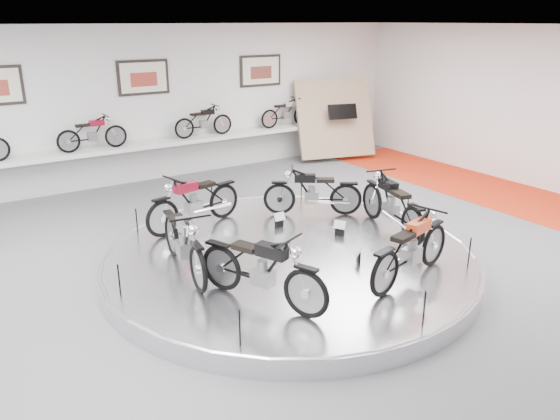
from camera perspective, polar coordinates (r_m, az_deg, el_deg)
floor at (r=9.36m, az=2.05°, el=-6.68°), size 16.00×16.00×0.00m
ceiling at (r=8.41m, az=2.39°, el=18.62°), size 16.00×16.00×0.00m
wall_back at (r=14.84m, az=-13.91°, el=10.62°), size 16.00×0.00×16.00m
orange_carpet_strip at (r=14.15m, az=25.17°, el=0.60°), size 2.40×12.60×0.01m
dado_band at (r=15.09m, az=-13.45°, el=5.17°), size 15.68×0.04×1.10m
display_platform at (r=9.52m, az=1.01°, el=-5.21°), size 6.40×6.40×0.30m
platform_rim at (r=9.47m, az=1.02°, el=-4.55°), size 6.40×6.40×0.10m
shelf at (r=14.73m, az=-13.20°, el=6.65°), size 11.00×0.55×0.10m
poster_center at (r=14.72m, az=-14.08°, el=13.29°), size 1.35×0.06×0.88m
poster_right at (r=16.22m, az=-2.03°, el=14.34°), size 1.35×0.06×0.88m
display_panel at (r=16.90m, az=5.75°, el=9.51°), size 2.56×1.52×2.30m
shelf_bike_b at (r=14.22m, az=-19.02°, el=7.38°), size 1.22×0.43×0.73m
shelf_bike_c at (r=15.22m, az=-7.98°, el=8.96°), size 1.22×0.43×0.73m
shelf_bike_d at (r=16.53m, az=0.60°, el=9.96°), size 1.22×0.43×0.73m
bike_a at (r=11.09m, az=3.43°, el=1.96°), size 1.74×1.46×1.00m
bike_b at (r=10.52m, az=-8.97°, el=0.99°), size 1.91×1.00×1.07m
bike_c at (r=8.64m, az=-10.05°, el=-3.15°), size 0.88×1.90×1.08m
bike_d at (r=7.60m, az=-1.93°, el=-6.11°), size 1.30×1.93×1.07m
bike_e at (r=8.50m, az=13.56°, el=-3.85°), size 1.91×1.05×1.06m
bike_f at (r=10.39m, az=11.61°, el=0.67°), size 1.08×1.96×1.10m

